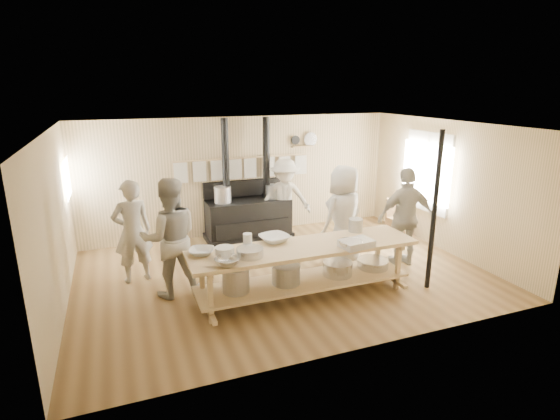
{
  "coord_description": "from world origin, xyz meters",
  "views": [
    {
      "loc": [
        -2.6,
        -6.68,
        3.23
      ],
      "look_at": [
        0.02,
        0.2,
        1.13
      ],
      "focal_mm": 28.0,
      "sensor_mm": 36.0,
      "label": 1
    }
  ],
  "objects": [
    {
      "name": "bowl_steel_b",
      "position": [
        0.63,
        -1.23,
        0.91
      ],
      "size": [
        0.36,
        0.36,
        0.11
      ],
      "primitive_type": "imported",
      "rotation": [
        0.0,
        0.0,
        3.13
      ],
      "color": "silver",
      "rests_on": "prep_table"
    },
    {
      "name": "left_opening",
      "position": [
        -3.45,
        2.0,
        1.6
      ],
      "size": [
        0.0,
        0.9,
        0.9
      ],
      "color": "white",
      "rests_on": "ground"
    },
    {
      "name": "cook_left",
      "position": [
        -1.92,
        -0.1,
        0.95
      ],
      "size": [
        0.95,
        0.75,
        1.9
      ],
      "primitive_type": "imported",
      "rotation": [
        0.0,
        0.0,
        3.11
      ],
      "color": "#B2AC9D",
      "rests_on": "ground"
    },
    {
      "name": "bowl_steel_a",
      "position": [
        -1.3,
        -1.23,
        0.91
      ],
      "size": [
        0.49,
        0.49,
        0.11
      ],
      "primitive_type": "imported",
      "rotation": [
        0.0,
        0.0,
        0.99
      ],
      "color": "silver",
      "rests_on": "prep_table"
    },
    {
      "name": "cook_right",
      "position": [
        2.26,
        -0.38,
        0.92
      ],
      "size": [
        1.12,
        0.59,
        1.83
      ],
      "primitive_type": "imported",
      "rotation": [
        0.0,
        0.0,
        3.01
      ],
      "color": "#B2AC9D",
      "rests_on": "ground"
    },
    {
      "name": "roasting_pan",
      "position": [
        0.73,
        -1.23,
        0.9
      ],
      "size": [
        0.53,
        0.39,
        0.11
      ],
      "primitive_type": "cube",
      "rotation": [
        0.0,
        0.0,
        0.13
      ],
      "color": "#B2B2B7",
      "rests_on": "prep_table"
    },
    {
      "name": "room_shell",
      "position": [
        0.0,
        0.0,
        1.62
      ],
      "size": [
        7.0,
        7.0,
        7.0
      ],
      "color": "tan",
      "rests_on": "ground"
    },
    {
      "name": "prep_table",
      "position": [
        -0.01,
        -0.9,
        0.52
      ],
      "size": [
        3.6,
        0.9,
        0.85
      ],
      "color": "tan",
      "rests_on": "ground"
    },
    {
      "name": "bowl_white_a",
      "position": [
        -1.55,
        -0.7,
        0.9
      ],
      "size": [
        0.47,
        0.47,
        0.09
      ],
      "primitive_type": "imported",
      "rotation": [
        0.0,
        0.0,
        -0.35
      ],
      "color": "white",
      "rests_on": "prep_table"
    },
    {
      "name": "back_wall_shelf",
      "position": [
        1.46,
        2.43,
        2.0
      ],
      "size": [
        0.63,
        0.14,
        0.32
      ],
      "color": "tan",
      "rests_on": "ground"
    },
    {
      "name": "pitcher",
      "position": [
        -0.83,
        -0.64,
        0.96
      ],
      "size": [
        0.16,
        0.16,
        0.22
      ],
      "primitive_type": "cylinder",
      "rotation": [
        0.0,
        0.0,
        0.22
      ],
      "color": "white",
      "rests_on": "prep_table"
    },
    {
      "name": "cook_far_left",
      "position": [
        -2.45,
        0.66,
        0.88
      ],
      "size": [
        0.71,
        0.53,
        1.77
      ],
      "primitive_type": "imported",
      "rotation": [
        0.0,
        0.0,
        3.32
      ],
      "color": "#B2AC9D",
      "rests_on": "ground"
    },
    {
      "name": "window_right",
      "position": [
        3.47,
        0.6,
        1.5
      ],
      "size": [
        0.09,
        1.5,
        1.65
      ],
      "color": "beige",
      "rests_on": "ground"
    },
    {
      "name": "stove",
      "position": [
        -0.01,
        2.12,
        0.52
      ],
      "size": [
        1.9,
        0.75,
        2.6
      ],
      "color": "black",
      "rests_on": "ground"
    },
    {
      "name": "chair",
      "position": [
        3.11,
        0.98,
        0.25
      ],
      "size": [
        0.45,
        0.45,
        0.86
      ],
      "rotation": [
        0.0,
        0.0,
        0.13
      ],
      "color": "brown",
      "rests_on": "ground"
    },
    {
      "name": "ground",
      "position": [
        0.0,
        0.0,
        0.0
      ],
      "size": [
        7.0,
        7.0,
        0.0
      ],
      "primitive_type": "plane",
      "color": "brown",
      "rests_on": "ground"
    },
    {
      "name": "towel_rail",
      "position": [
        -0.0,
        2.4,
        1.55
      ],
      "size": [
        3.0,
        0.04,
        0.47
      ],
      "color": "tan",
      "rests_on": "ground"
    },
    {
      "name": "cook_center",
      "position": [
        1.17,
        -0.01,
        0.94
      ],
      "size": [
        1.07,
        0.87,
        1.89
      ],
      "primitive_type": "imported",
      "rotation": [
        0.0,
        0.0,
        3.47
      ],
      "color": "#B2AC9D",
      "rests_on": "ground"
    },
    {
      "name": "bowl_white_b",
      "position": [
        -0.37,
        -0.57,
        0.91
      ],
      "size": [
        0.54,
        0.54,
        0.11
      ],
      "primitive_type": "imported",
      "rotation": [
        0.0,
        0.0,
        1.79
      ],
      "color": "white",
      "rests_on": "prep_table"
    },
    {
      "name": "deep_bowl_enamel",
      "position": [
        -1.27,
        -0.96,
        0.94
      ],
      "size": [
        0.34,
        0.34,
        0.17
      ],
      "primitive_type": "cylinder",
      "rotation": [
        0.0,
        0.0,
        -0.27
      ],
      "color": "white",
      "rests_on": "prep_table"
    },
    {
      "name": "cook_by_window",
      "position": [
        0.75,
        1.82,
        0.87
      ],
      "size": [
        1.25,
        0.9,
        1.75
      ],
      "primitive_type": "imported",
      "rotation": [
        0.0,
        0.0,
        -0.24
      ],
      "color": "#B2AC9D",
      "rests_on": "ground"
    },
    {
      "name": "mixing_bowl_large",
      "position": [
        -0.91,
        -1.02,
        0.91
      ],
      "size": [
        0.42,
        0.42,
        0.13
      ],
      "primitive_type": "cylinder",
      "rotation": [
        0.0,
        0.0,
        0.07
      ],
      "color": "silver",
      "rests_on": "prep_table"
    },
    {
      "name": "bucket_galv",
      "position": [
        1.1,
        -0.57,
        0.96
      ],
      "size": [
        0.29,
        0.29,
        0.22
      ],
      "primitive_type": "cylinder",
      "rotation": [
        0.0,
        0.0,
        -0.23
      ],
      "color": "gray",
      "rests_on": "prep_table"
    },
    {
      "name": "support_post",
      "position": [
        2.05,
        -1.35,
        1.3
      ],
      "size": [
        0.08,
        0.08,
        2.6
      ],
      "primitive_type": "cylinder",
      "color": "black",
      "rests_on": "ground"
    }
  ]
}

